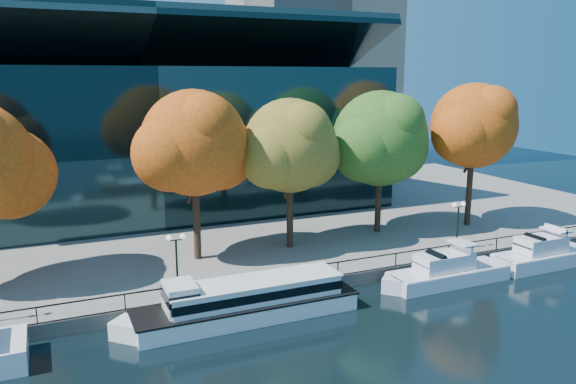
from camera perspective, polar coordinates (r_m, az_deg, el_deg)
name	(u,v)px	position (r m, az deg, el deg)	size (l,w,h in m)	color
ground	(294,316)	(36.90, 0.58, -12.52)	(160.00, 160.00, 0.00)	black
promenade	(171,198)	(69.97, -11.84, -0.60)	(90.00, 67.08, 1.00)	slate
railing	(274,272)	(38.93, -1.41, -8.12)	(88.20, 0.08, 0.99)	black
convention_building	(140,138)	(63.53, -14.80, 5.35)	(50.00, 24.57, 21.43)	black
tour_boat	(242,300)	(36.17, -4.73, -10.89)	(15.70, 3.50, 2.98)	white
cruiser_near	(444,272)	(43.43, 15.59, -7.81)	(10.50, 2.71, 3.04)	white
cruiser_far	(540,255)	(49.78, 24.25, -5.82)	(9.90, 2.74, 3.23)	white
tree_2	(197,145)	(43.24, -9.28, 4.72)	(10.12, 8.30, 13.21)	black
tree_3	(292,148)	(45.82, 0.41, 4.52)	(9.63, 7.90, 12.42)	black
tree_4	(382,141)	(51.25, 9.55, 5.18)	(10.71, 8.78, 12.91)	black
tree_5	(475,128)	(55.65, 18.48, 6.23)	(9.95, 8.16, 13.55)	black
lamp_1	(176,250)	(37.61, -11.29, -5.79)	(1.26, 0.36, 4.03)	black
lamp_2	(458,215)	(48.03, 16.91, -2.24)	(1.26, 0.36, 4.03)	black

